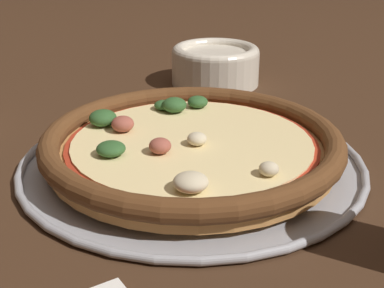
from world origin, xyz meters
name	(u,v)px	position (x,y,z in m)	size (l,w,h in m)	color
ground_plane	(192,165)	(0.00, 0.00, 0.00)	(3.00, 3.00, 0.00)	#3D2616
pizza_tray	(192,162)	(0.00, 0.00, 0.00)	(0.38, 0.38, 0.01)	#9E9EA3
pizza	(191,143)	(0.00, 0.00, 0.03)	(0.33, 0.33, 0.04)	#BC7F42
bowl_near	(215,64)	(-0.26, 0.16, 0.03)	(0.14, 0.14, 0.06)	beige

